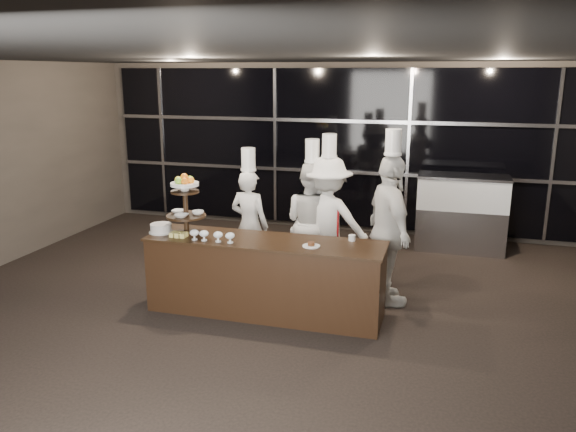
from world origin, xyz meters
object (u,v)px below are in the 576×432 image
(chef_b, at_px, (312,221))
(chef_d, at_px, (389,230))
(buffet_counter, at_px, (265,276))
(display_case, at_px, (461,209))
(chef_a, at_px, (249,223))
(display_stand, at_px, (185,200))
(chef_c, at_px, (328,221))
(layer_cake, at_px, (161,228))

(chef_b, height_order, chef_d, chef_d)
(buffet_counter, height_order, display_case, display_case)
(buffet_counter, xyz_separation_m, chef_a, (-0.57, 1.05, 0.34))
(display_stand, distance_m, chef_d, 2.51)
(buffet_counter, bearing_deg, chef_a, 118.43)
(display_case, xyz_separation_m, chef_a, (-2.84, -2.18, 0.12))
(display_stand, height_order, chef_b, chef_b)
(chef_a, relative_size, chef_c, 0.90)
(chef_a, height_order, chef_b, chef_b)
(layer_cake, relative_size, chef_b, 0.15)
(chef_b, distance_m, chef_d, 1.22)
(chef_a, bearing_deg, chef_c, 6.74)
(display_case, distance_m, chef_a, 3.58)
(display_case, bearing_deg, chef_c, -130.68)
(chef_c, height_order, chef_d, chef_d)
(layer_cake, xyz_separation_m, chef_b, (1.59, 1.27, -0.12))
(display_stand, relative_size, chef_c, 0.36)
(buffet_counter, xyz_separation_m, display_case, (2.27, 3.23, 0.22))
(layer_cake, bearing_deg, chef_b, 38.61)
(layer_cake, bearing_deg, chef_c, 33.93)
(chef_b, bearing_deg, chef_c, -9.85)
(display_case, bearing_deg, chef_b, -134.85)
(buffet_counter, distance_m, layer_cake, 1.42)
(layer_cake, bearing_deg, chef_a, 55.75)
(layer_cake, relative_size, chef_c, 0.15)
(display_case, relative_size, chef_c, 0.69)
(buffet_counter, distance_m, chef_b, 1.31)
(layer_cake, height_order, chef_b, chef_b)
(buffet_counter, relative_size, chef_d, 1.30)
(buffet_counter, distance_m, display_case, 3.96)
(display_stand, relative_size, chef_d, 0.34)
(layer_cake, xyz_separation_m, chef_a, (0.75, 1.10, -0.17))
(display_case, relative_size, chef_b, 0.72)
(chef_c, bearing_deg, layer_cake, -146.07)
(display_stand, relative_size, layer_cake, 2.48)
(display_case, relative_size, chef_d, 0.65)
(chef_c, bearing_deg, buffet_counter, -113.28)
(display_stand, relative_size, chef_a, 0.40)
(display_stand, xyz_separation_m, layer_cake, (-0.32, -0.05, -0.37))
(layer_cake, bearing_deg, display_case, 42.41)
(chef_a, relative_size, chef_b, 0.94)
(display_case, bearing_deg, display_stand, -135.35)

